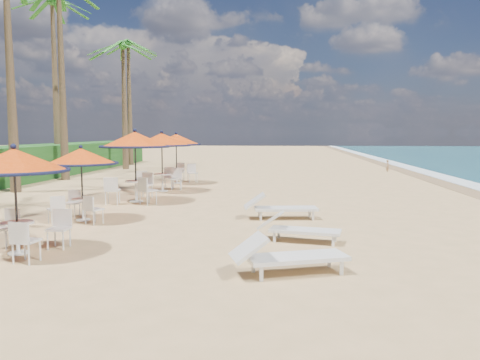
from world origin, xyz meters
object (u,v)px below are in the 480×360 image
Objects in this scene: station_1 at (80,165)px; lounger_near at (286,255)px; station_3 at (162,147)px; lounger_mid at (296,228)px; lounger_far at (278,207)px; station_0 at (17,174)px; station_2 at (135,148)px; station_4 at (177,144)px.

lounger_near is (5.79, -4.59, -1.23)m from station_1.
station_1 is at bearing -94.78° from station_3.
lounger_mid is (6.05, -2.04, -1.26)m from station_1.
lounger_mid is (0.26, 2.56, -0.03)m from lounger_near.
station_3 is 8.02m from lounger_far.
station_0 is 7.03m from lounger_far.
station_4 is (0.08, 6.36, 0.00)m from station_2.
station_0 reaches higher than lounger_far.
station_2 reaches higher than station_3.
station_4 is at bearing 91.06° from lounger_near.
lounger_far is (5.60, 0.78, -1.22)m from station_1.
station_0 is 5.72m from lounger_near.
station_1 is at bearing 172.82° from lounger_mid.
station_2 is at bearing 143.32° from lounger_far.
station_1 is 3.73m from station_2.
lounger_near is at bearing -65.46° from station_3.
station_1 is at bearing -96.41° from station_2.
station_3 is at bearing 95.74° from lounger_near.
station_0 is at bearing -152.89° from lounger_mid.
lounger_far is at bearing 73.27° from lounger_near.
station_4 is 15.66m from lounger_near.
lounger_near reaches higher than lounger_mid.
station_2 reaches higher than lounger_mid.
station_3 is 10.55m from lounger_mid.
lounger_far is (5.02, -6.05, -1.54)m from station_3.
station_4 is at bearing 111.44° from lounger_far.
station_4 is at bearing 91.30° from station_3.
lounger_far is at bearing 110.59° from lounger_mid.
station_3 is 12.66m from lounger_near.
lounger_mid is at bearing -65.34° from station_4.
lounger_far is at bearing 7.95° from station_1.
station_4 is 1.30× the size of lounger_mid.
station_4 is 13.41m from lounger_mid.
station_4 reaches higher than lounger_far.
station_1 is 0.81× the size of station_2.
station_4 reaches higher than lounger_near.
station_4 reaches higher than station_0.
station_0 reaches higher than lounger_mid.
station_2 reaches higher than lounger_far.
station_2 is 1.35× the size of lounger_mid.
station_4 reaches higher than station_1.
station_4 is (0.20, 13.71, 0.27)m from station_0.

